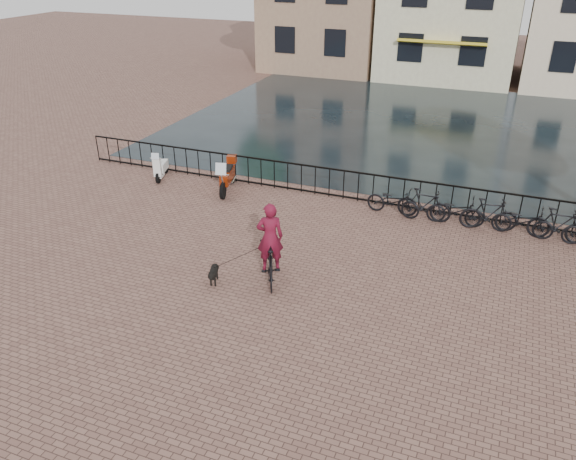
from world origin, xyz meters
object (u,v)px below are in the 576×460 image
at_px(dog, 214,274).
at_px(cyclist, 270,248).
at_px(motorcycle, 227,173).
at_px(scooter, 161,163).

bearing_deg(dog, cyclist, 6.11).
distance_m(cyclist, dog, 1.60).
xyz_separation_m(dog, motorcycle, (-2.37, 5.40, 0.42)).
height_order(motorcycle, scooter, motorcycle).
height_order(cyclist, motorcycle, cyclist).
xyz_separation_m(cyclist, scooter, (-6.43, 4.95, -0.37)).
xyz_separation_m(cyclist, motorcycle, (-3.67, 4.79, -0.29)).
bearing_deg(motorcycle, scooter, 162.66).
relative_size(motorcycle, scooter, 1.46).
relative_size(cyclist, dog, 3.34).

